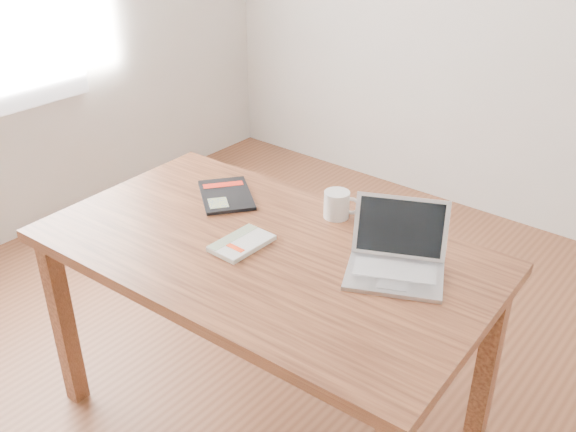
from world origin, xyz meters
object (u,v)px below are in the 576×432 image
Objects in this scene: white_guidebook at (242,243)px; laptop at (396,258)px; coffee_mug at (338,204)px; desk at (264,270)px; black_guidebook at (226,195)px.

laptop is (0.45, 0.19, 0.03)m from white_guidebook.
laptop reaches higher than white_guidebook.
coffee_mug is (-0.32, 0.16, 0.01)m from laptop.
white_guidebook is at bearing -146.15° from desk.
white_guidebook is 0.64× the size of black_guidebook.
laptop is at bearing -54.65° from black_guidebook.
coffee_mug is at bearing -34.49° from black_guidebook.
white_guidebook is at bearing -136.78° from coffee_mug.
black_guidebook is at bearing 143.26° from white_guidebook.
desk is 0.12m from white_guidebook.
black_guidebook is (-0.33, 0.17, 0.10)m from desk.
coffee_mug reaches higher than black_guidebook.
white_guidebook is (-0.06, -0.04, 0.10)m from desk.
white_guidebook reaches higher than black_guidebook.
black_guidebook is at bearing 171.18° from coffee_mug.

